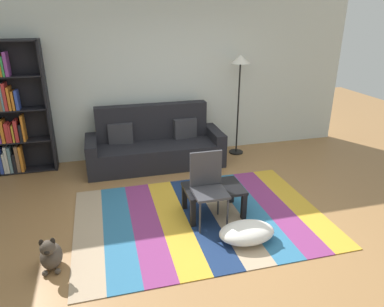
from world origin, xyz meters
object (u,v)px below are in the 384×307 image
at_px(tv_remote, 211,186).
at_px(folding_chair, 208,182).
at_px(pouf, 247,232).
at_px(bookshelf, 11,112).
at_px(dog, 51,255).
at_px(couch, 155,146).
at_px(coffee_table, 214,192).
at_px(standing_lamp, 240,72).

distance_m(tv_remote, folding_chair, 0.22).
bearing_deg(pouf, tv_remote, 108.06).
bearing_deg(bookshelf, folding_chair, -41.31).
distance_m(pouf, dog, 2.12).
distance_m(couch, dog, 2.80).
distance_m(coffee_table, dog, 2.02).
distance_m(couch, pouf, 2.56).
height_order(pouf, folding_chair, folding_chair).
distance_m(bookshelf, tv_remote, 3.39).
height_order(standing_lamp, folding_chair, standing_lamp).
bearing_deg(pouf, standing_lamp, 71.05).
height_order(coffee_table, standing_lamp, standing_lamp).
distance_m(pouf, tv_remote, 0.77).
distance_m(couch, coffee_table, 1.86).
height_order(couch, dog, couch).
bearing_deg(coffee_table, folding_chair, -131.92).
distance_m(bookshelf, coffee_table, 3.44).
bearing_deg(tv_remote, bookshelf, 110.01).
bearing_deg(standing_lamp, pouf, -108.95).
height_order(coffee_table, pouf, coffee_table).
height_order(coffee_table, tv_remote, tv_remote).
distance_m(dog, standing_lamp, 4.14).
distance_m(pouf, folding_chair, 0.74).
height_order(tv_remote, folding_chair, folding_chair).
relative_size(couch, dog, 5.69).
relative_size(bookshelf, standing_lamp, 1.17).
relative_size(coffee_table, pouf, 1.14).
bearing_deg(dog, couch, 58.35).
bearing_deg(pouf, dog, 177.73).
bearing_deg(pouf, coffee_table, 105.83).
relative_size(couch, bookshelf, 1.08).
bearing_deg(folding_chair, pouf, -20.28).
height_order(pouf, dog, dog).
relative_size(couch, pouf, 3.47).
bearing_deg(folding_chair, tv_remote, 99.17).
xyz_separation_m(dog, folding_chair, (1.81, 0.44, 0.37)).
xyz_separation_m(coffee_table, pouf, (0.19, -0.66, -0.21)).
xyz_separation_m(couch, dog, (-1.47, -2.38, -0.18)).
relative_size(coffee_table, tv_remote, 4.95).
distance_m(standing_lamp, tv_remote, 2.48).
xyz_separation_m(coffee_table, dog, (-1.93, -0.58, -0.16)).
bearing_deg(folding_chair, bookshelf, 178.11).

